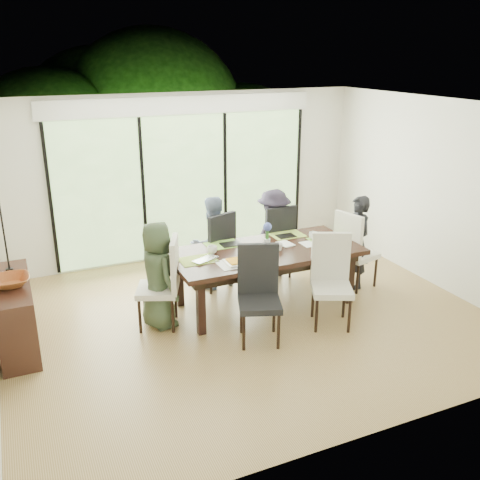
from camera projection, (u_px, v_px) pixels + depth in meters
name	position (u px, v px, depth m)	size (l,w,h in m)	color
floor	(248.00, 318.00, 7.00)	(6.00, 5.00, 0.01)	brown
ceiling	(249.00, 106.00, 6.09)	(6.00, 5.00, 0.01)	white
wall_back	(184.00, 177.00, 8.71)	(6.00, 0.02, 2.70)	silver
wall_front	(376.00, 303.00, 4.38)	(6.00, 0.02, 2.70)	silver
wall_right	(438.00, 194.00, 7.69)	(0.02, 5.00, 2.70)	beige
glass_doors	(185.00, 187.00, 8.72)	(4.20, 0.02, 2.30)	#598C3F
blinds_header	(183.00, 105.00, 8.28)	(4.40, 0.06, 0.28)	white
mullion_a	(50.00, 201.00, 7.92)	(0.05, 0.04, 2.30)	black
mullion_b	(143.00, 191.00, 8.45)	(0.05, 0.04, 2.30)	black
mullion_c	(225.00, 183.00, 8.98)	(0.05, 0.04, 2.30)	black
mullion_d	(298.00, 175.00, 9.51)	(0.05, 0.04, 2.30)	black
deck	(172.00, 241.00, 9.94)	(6.00, 1.80, 0.10)	brown
rail_top	(159.00, 200.00, 10.43)	(6.00, 0.08, 0.06)	brown
foliage_left	(52.00, 152.00, 10.31)	(3.20, 3.20, 3.20)	#14380F
foliage_mid	(153.00, 124.00, 11.54)	(4.00, 4.00, 4.00)	#14380F
foliage_right	(244.00, 149.00, 11.72)	(2.80, 2.80, 2.80)	#14380F
foliage_far	(102.00, 131.00, 11.83)	(3.60, 3.60, 3.60)	#14380F
table_top	(265.00, 252.00, 7.13)	(2.55, 1.17, 0.06)	black
table_apron	(265.00, 258.00, 7.17)	(2.34, 0.96, 0.11)	black
table_leg_fl	(201.00, 307.00, 6.49)	(0.10, 0.10, 0.73)	black
table_leg_fr	(349.00, 278.00, 7.31)	(0.10, 0.10, 0.73)	black
table_leg_bl	(179.00, 280.00, 7.23)	(0.10, 0.10, 0.73)	black
table_leg_br	(316.00, 257.00, 8.05)	(0.10, 0.10, 0.73)	black
chair_left_end	(157.00, 283.00, 6.62)	(0.49, 0.49, 1.17)	silver
chair_right_end	(358.00, 249.00, 7.76)	(0.49, 0.49, 1.17)	white
chair_far_left	(211.00, 249.00, 7.76)	(0.49, 0.49, 1.17)	black
chair_far_right	(273.00, 239.00, 8.14)	(0.49, 0.49, 1.17)	black
chair_near_left	(260.00, 297.00, 6.26)	(0.49, 0.49, 1.17)	black
chair_near_right	(332.00, 282.00, 6.64)	(0.49, 0.49, 1.17)	beige
person_left_end	(158.00, 275.00, 6.60)	(0.64, 0.40, 1.37)	#35452E
person_right_end	(357.00, 242.00, 7.72)	(0.64, 0.40, 1.37)	black
person_far_left	(212.00, 243.00, 7.71)	(0.64, 0.40, 1.37)	#798BAE
person_far_right	(273.00, 234.00, 8.09)	(0.64, 0.40, 1.37)	#251F2F
placemat_left	(198.00, 260.00, 6.76)	(0.47, 0.34, 0.01)	#88A239
placemat_right	(326.00, 240.00, 7.48)	(0.47, 0.34, 0.01)	#7FB340
placemat_far_l	(223.00, 245.00, 7.30)	(0.47, 0.34, 0.01)	#78B13F
placemat_far_r	(287.00, 235.00, 7.68)	(0.47, 0.34, 0.01)	#9EBE44
placemat_paper	(237.00, 263.00, 6.65)	(0.47, 0.34, 0.01)	white
tablet_far_l	(231.00, 244.00, 7.29)	(0.28, 0.19, 0.01)	black
tablet_far_r	(286.00, 236.00, 7.61)	(0.26, 0.18, 0.01)	black
papers	(313.00, 243.00, 7.35)	(0.32, 0.23, 0.00)	white
platter_base	(236.00, 262.00, 6.65)	(0.28, 0.28, 0.03)	white
platter_snacks	(236.00, 261.00, 6.64)	(0.21, 0.21, 0.01)	orange
vase	(267.00, 243.00, 7.16)	(0.09, 0.09, 0.13)	silver
hyacinth_stems	(267.00, 234.00, 7.12)	(0.04, 0.04, 0.17)	#337226
hyacinth_blooms	(267.00, 227.00, 7.09)	(0.12, 0.12, 0.12)	#4756B2
laptop	(208.00, 261.00, 6.71)	(0.35, 0.23, 0.03)	silver
cup_a	(212.00, 250.00, 6.97)	(0.13, 0.13, 0.10)	white
cup_b	(279.00, 247.00, 7.08)	(0.11, 0.11, 0.10)	white
cup_c	(313.00, 236.00, 7.50)	(0.13, 0.13, 0.10)	white
book	(280.00, 245.00, 7.26)	(0.17, 0.24, 0.02)	white
sideboard	(16.00, 314.00, 6.24)	(0.40, 1.43, 0.81)	black
bowl	(10.00, 281.00, 6.00)	(0.43, 0.43, 0.10)	brown
candlestick_base	(10.00, 270.00, 6.40)	(0.09, 0.09, 0.04)	black
candlestick_shaft	(3.00, 225.00, 6.21)	(0.02, 0.02, 1.12)	black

